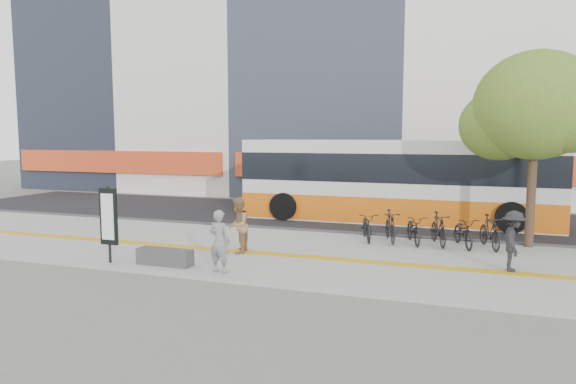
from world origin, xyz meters
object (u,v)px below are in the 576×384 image
(seated_woman, at_px, (220,241))
(pedestrian_dark, at_px, (513,241))
(pedestrian_tan, at_px, (238,225))
(signboard, at_px, (108,218))
(bench, at_px, (165,257))
(bus, at_px, (394,183))
(street_tree, at_px, (534,108))

(seated_woman, xyz_separation_m, pedestrian_dark, (7.25, 2.65, -0.02))
(pedestrian_tan, bearing_deg, signboard, -61.67)
(bench, height_order, bus, bus)
(pedestrian_tan, relative_size, pedestrian_dark, 1.06)
(bench, relative_size, pedestrian_dark, 0.99)
(bench, relative_size, seated_woman, 0.96)
(signboard, xyz_separation_m, seated_woman, (3.40, 0.10, -0.46))
(bench, distance_m, bus, 10.99)
(bench, height_order, pedestrian_tan, pedestrian_tan)
(bus, xyz_separation_m, seated_woman, (-3.17, -9.91, -0.75))
(seated_woman, bearing_deg, signboard, 8.66)
(signboard, height_order, pedestrian_tan, signboard)
(bus, height_order, pedestrian_dark, bus)
(signboard, relative_size, seated_woman, 1.32)
(signboard, bearing_deg, pedestrian_dark, 14.48)
(signboard, bearing_deg, bus, 56.69)
(bus, height_order, seated_woman, bus)
(signboard, distance_m, street_tree, 13.40)
(bus, distance_m, seated_woman, 10.43)
(bus, relative_size, pedestrian_tan, 7.49)
(bus, xyz_separation_m, pedestrian_dark, (4.07, -7.26, -0.78))
(signboard, distance_m, bus, 11.98)
(bus, distance_m, pedestrian_tan, 8.56)
(bus, height_order, pedestrian_tan, bus)
(bench, distance_m, street_tree, 12.23)
(signboard, height_order, bus, bus)
(bench, distance_m, pedestrian_tan, 2.47)
(bench, relative_size, pedestrian_tan, 0.94)
(bench, bearing_deg, pedestrian_dark, 15.12)
(pedestrian_dark, bearing_deg, bench, 106.32)
(street_tree, bearing_deg, seated_woman, -142.02)
(street_tree, xyz_separation_m, seated_woman, (-7.98, -6.23, -3.60))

